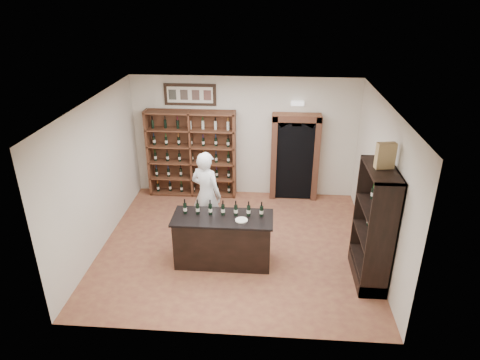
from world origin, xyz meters
name	(u,v)px	position (x,y,z in m)	size (l,w,h in m)	color
floor	(236,245)	(0.00, 0.00, 0.00)	(5.50, 5.50, 0.00)	#9A663D
ceiling	(236,104)	(0.00, 0.00, 3.00)	(5.50, 5.50, 0.00)	white
wall_back	(244,137)	(0.00, 2.50, 1.50)	(5.50, 0.04, 3.00)	silver
wall_left	(98,175)	(-2.75, 0.00, 1.50)	(0.04, 5.00, 3.00)	silver
wall_right	(380,184)	(2.75, 0.00, 1.50)	(0.04, 5.00, 3.00)	silver
wine_shelf	(192,154)	(-1.30, 2.33, 1.10)	(2.20, 0.38, 2.20)	brown
framed_picture	(190,95)	(-1.30, 2.47, 2.55)	(1.25, 0.04, 0.52)	black
arched_doorway	(295,155)	(1.25, 2.33, 1.14)	(1.17, 0.35, 2.17)	black
emergency_light	(298,103)	(1.25, 2.42, 2.40)	(0.30, 0.10, 0.10)	white
tasting_counter	(223,240)	(-0.20, -0.60, 0.49)	(1.88, 0.78, 1.00)	black
counter_bottle_0	(185,208)	(-0.92, -0.51, 1.11)	(0.07, 0.07, 0.30)	black
counter_bottle_1	(198,209)	(-0.68, -0.51, 1.11)	(0.07, 0.07, 0.30)	black
counter_bottle_2	(210,209)	(-0.44, -0.51, 1.11)	(0.07, 0.07, 0.30)	black
counter_bottle_3	(223,210)	(-0.20, -0.51, 1.11)	(0.07, 0.07, 0.30)	black
counter_bottle_4	(236,210)	(0.04, -0.51, 1.11)	(0.07, 0.07, 0.30)	black
counter_bottle_5	(249,211)	(0.28, -0.51, 1.11)	(0.07, 0.07, 0.30)	black
counter_bottle_6	(261,211)	(0.52, -0.51, 1.11)	(0.07, 0.07, 0.30)	black
side_cabinet	(373,243)	(2.52, -0.90, 0.75)	(0.48, 1.20, 2.20)	black
shopkeeper	(206,195)	(-0.65, 0.39, 0.95)	(0.69, 0.45, 1.90)	white
plate	(241,220)	(0.16, -0.71, 1.01)	(0.23, 0.23, 0.02)	silver
wine_crate	(385,156)	(2.51, -0.89, 2.42)	(0.31, 0.13, 0.44)	tan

